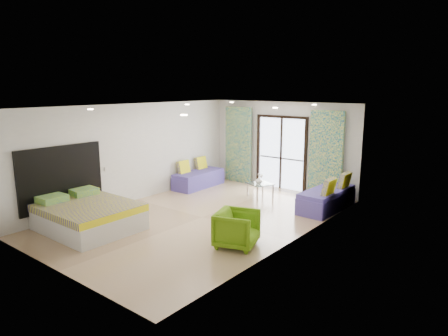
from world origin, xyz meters
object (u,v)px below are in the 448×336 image
Objects in this scene: coffee_table at (260,185)px; armchair at (237,227)px; daybed_right at (327,198)px; bed at (87,216)px; daybed_left at (198,178)px.

armchair reaches higher than coffee_table.
bed is at bearing -125.40° from daybed_right.
daybed_left is at bearing 98.24° from bed.
daybed_right reaches higher than coffee_table.
coffee_table is 3.73m from armchair.
bed is 2.64× the size of coffee_table.
daybed_right is (3.60, 4.72, -0.01)m from bed.
armchair is at bearing -41.03° from daybed_left.
daybed_left reaches higher than bed.
daybed_right reaches higher than daybed_left.
coffee_table is (2.21, 0.23, 0.08)m from daybed_left.
bed is 4.45m from daybed_left.
bed is 4.89m from coffee_table.
daybed_right is 2.03m from coffee_table.
daybed_right is 2.43× the size of armchair.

